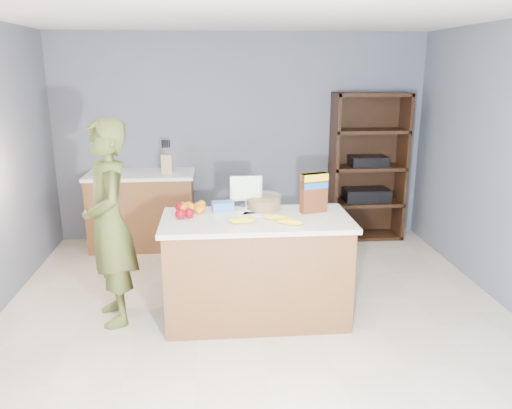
{
  "coord_description": "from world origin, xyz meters",
  "views": [
    {
      "loc": [
        -0.34,
        -3.6,
        2.1
      ],
      "look_at": [
        0.0,
        0.35,
        1.0
      ],
      "focal_mm": 35.0,
      "sensor_mm": 36.0,
      "label": 1
    }
  ],
  "objects": [
    {
      "name": "person",
      "position": [
        -1.21,
        0.38,
        0.86
      ],
      "size": [
        0.59,
        0.73,
        1.71
      ],
      "primitive_type": "imported",
      "rotation": [
        0.0,
        0.0,
        -1.23
      ],
      "color": "#4A5422",
      "rests_on": "ground"
    },
    {
      "name": "salad_bowl",
      "position": [
        0.09,
        0.55,
        0.96
      ],
      "size": [
        0.3,
        0.3,
        0.13
      ],
      "color": "#267219",
      "rests_on": "counter_peninsula"
    },
    {
      "name": "oranges",
      "position": [
        -0.52,
        0.53,
        0.94
      ],
      "size": [
        0.24,
        0.23,
        0.08
      ],
      "color": "orange",
      "rests_on": "counter_peninsula"
    },
    {
      "name": "counter_peninsula",
      "position": [
        0.0,
        0.3,
        0.42
      ],
      "size": [
        1.56,
        0.76,
        0.9
      ],
      "color": "brown",
      "rests_on": "ground"
    },
    {
      "name": "cereal_box",
      "position": [
        0.5,
        0.42,
        1.1
      ],
      "size": [
        0.24,
        0.14,
        0.34
      ],
      "color": "#592B14",
      "rests_on": "counter_peninsula"
    },
    {
      "name": "apples",
      "position": [
        -0.6,
        0.38,
        0.94
      ],
      "size": [
        0.17,
        0.28,
        0.08
      ],
      "color": "maroon",
      "rests_on": "counter_peninsula"
    },
    {
      "name": "back_cabinet",
      "position": [
        -1.2,
        2.2,
        0.45
      ],
      "size": [
        1.24,
        0.62,
        0.9
      ],
      "color": "brown",
      "rests_on": "ground"
    },
    {
      "name": "tv",
      "position": [
        -0.06,
        0.64,
        1.06
      ],
      "size": [
        0.28,
        0.12,
        0.28
      ],
      "color": "silver",
      "rests_on": "counter_peninsula"
    },
    {
      "name": "floor",
      "position": [
        0.0,
        0.0,
        0.0
      ],
      "size": [
        4.5,
        5.0,
        0.02
      ],
      "primitive_type": "cube",
      "color": "beige",
      "rests_on": "ground"
    },
    {
      "name": "walls",
      "position": [
        0.0,
        0.0,
        1.65
      ],
      "size": [
        4.52,
        5.02,
        2.51
      ],
      "color": "slate",
      "rests_on": "ground"
    },
    {
      "name": "knife_block",
      "position": [
        -0.88,
        2.15,
        1.02
      ],
      "size": [
        0.12,
        0.1,
        0.31
      ],
      "color": "tan",
      "rests_on": "back_cabinet"
    },
    {
      "name": "blue_carton",
      "position": [
        -0.27,
        0.53,
        0.94
      ],
      "size": [
        0.2,
        0.15,
        0.08
      ],
      "primitive_type": "cube",
      "rotation": [
        0.0,
        0.0,
        0.15
      ],
      "color": "blue",
      "rests_on": "counter_peninsula"
    },
    {
      "name": "bananas",
      "position": [
        0.04,
        0.16,
        0.92
      ],
      "size": [
        0.6,
        0.25,
        0.05
      ],
      "color": "yellow",
      "rests_on": "counter_peninsula"
    },
    {
      "name": "envelopes",
      "position": [
        -0.03,
        0.43,
        0.9
      ],
      "size": [
        0.3,
        0.23,
        0.0
      ],
      "color": "white",
      "rests_on": "counter_peninsula"
    },
    {
      "name": "shelving_unit",
      "position": [
        1.55,
        2.35,
        0.86
      ],
      "size": [
        0.9,
        0.4,
        1.8
      ],
      "color": "black",
      "rests_on": "ground"
    }
  ]
}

